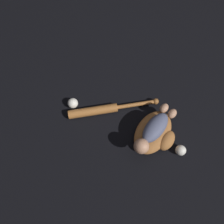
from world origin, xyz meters
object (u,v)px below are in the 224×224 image
(baseball_bat, at_px, (102,110))
(baseball, at_px, (73,103))
(baseball_glove, at_px, (155,133))
(baseball_spare, at_px, (181,150))
(baby_figure, at_px, (153,130))

(baseball_bat, distance_m, baseball, 0.21)
(baseball_glove, height_order, baseball_spare, baseball_glove)
(baby_figure, height_order, baseball, baby_figure)
(baseball_bat, bearing_deg, baby_figure, 108.07)
(baby_figure, relative_size, baseball_bat, 0.71)
(baby_figure, bearing_deg, baseball, -65.70)
(baseball_bat, distance_m, baseball_spare, 0.57)
(baseball, bearing_deg, baseball_glove, 115.93)
(baseball_glove, distance_m, baseball, 0.58)
(baseball_glove, bearing_deg, baseball_spare, 102.98)
(baseball_bat, bearing_deg, baseball_glove, 110.91)
(baseball_spare, bearing_deg, baby_figure, -71.30)
(baseball, bearing_deg, baseball_spare, 112.80)
(baseball_bat, xyz_separation_m, baseball_spare, (-0.18, 0.54, 0.00))
(baseball_bat, height_order, baseball_spare, baseball_spare)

